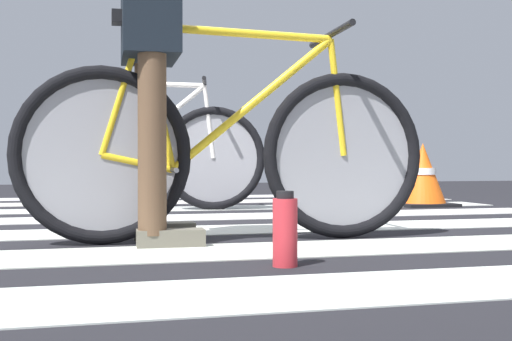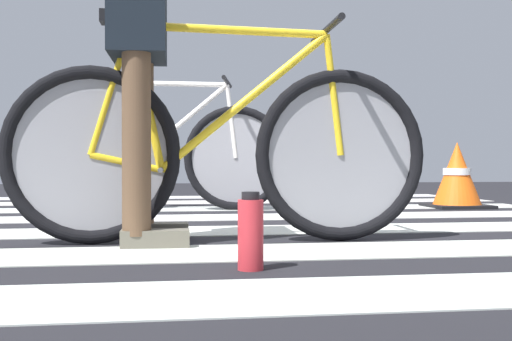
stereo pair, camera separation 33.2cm
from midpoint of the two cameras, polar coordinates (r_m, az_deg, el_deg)
ground at (r=3.41m, az=-10.30°, el=-5.01°), size 18.00×14.00×0.02m
crosswalk_markings at (r=3.51m, az=-10.66°, el=-4.65°), size 5.39×5.79×0.00m
bicycle_1_of_2 at (r=2.70m, az=-6.02°, el=1.91°), size 1.74×0.52×0.93m
cyclist_1_of_2 at (r=2.70m, az=-12.64°, el=7.81°), size 0.32×0.42×1.02m
bicycle_2_of_2 at (r=4.56m, az=-12.28°, el=1.40°), size 1.72×0.55×0.93m
water_bottle at (r=2.04m, az=-1.95°, el=-5.35°), size 0.08×0.08×0.24m
traffic_cone at (r=5.05m, az=12.62°, el=-0.49°), size 0.42×0.42×0.48m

